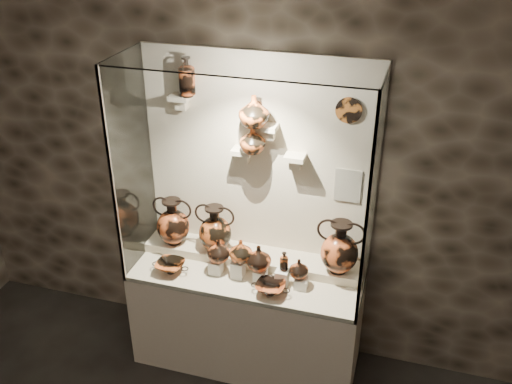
% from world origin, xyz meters
% --- Properties ---
extents(wall_back, '(5.00, 0.02, 3.20)m').
position_xyz_m(wall_back, '(0.00, 2.50, 1.60)').
color(wall_back, black).
rests_on(wall_back, ground).
extents(plinth, '(1.70, 0.60, 0.80)m').
position_xyz_m(plinth, '(0.00, 2.18, 0.40)').
color(plinth, beige).
rests_on(plinth, floor).
extents(front_tier, '(1.68, 0.58, 0.03)m').
position_xyz_m(front_tier, '(0.00, 2.18, 0.82)').
color(front_tier, beige).
rests_on(front_tier, plinth).
extents(rear_tier, '(1.70, 0.25, 0.10)m').
position_xyz_m(rear_tier, '(0.00, 2.35, 0.85)').
color(rear_tier, beige).
rests_on(rear_tier, plinth).
extents(back_panel, '(1.70, 0.03, 1.60)m').
position_xyz_m(back_panel, '(0.00, 2.50, 1.60)').
color(back_panel, beige).
rests_on(back_panel, plinth).
extents(glass_front, '(1.70, 0.01, 1.60)m').
position_xyz_m(glass_front, '(0.00, 1.88, 1.60)').
color(glass_front, white).
rests_on(glass_front, plinth).
extents(glass_left, '(0.01, 0.60, 1.60)m').
position_xyz_m(glass_left, '(-0.85, 2.18, 1.60)').
color(glass_left, white).
rests_on(glass_left, plinth).
extents(glass_right, '(0.01, 0.60, 1.60)m').
position_xyz_m(glass_right, '(0.85, 2.18, 1.60)').
color(glass_right, white).
rests_on(glass_right, plinth).
extents(glass_top, '(1.70, 0.60, 0.01)m').
position_xyz_m(glass_top, '(0.00, 2.18, 2.40)').
color(glass_top, white).
rests_on(glass_top, back_panel).
extents(frame_post_left, '(0.02, 0.02, 1.60)m').
position_xyz_m(frame_post_left, '(-0.84, 1.89, 1.60)').
color(frame_post_left, gray).
rests_on(frame_post_left, plinth).
extents(frame_post_right, '(0.02, 0.02, 1.60)m').
position_xyz_m(frame_post_right, '(0.84, 1.89, 1.60)').
color(frame_post_right, gray).
rests_on(frame_post_right, plinth).
extents(pedestal_a, '(0.09, 0.09, 0.10)m').
position_xyz_m(pedestal_a, '(-0.22, 2.13, 0.88)').
color(pedestal_a, silver).
rests_on(pedestal_a, front_tier).
extents(pedestal_b, '(0.09, 0.09, 0.13)m').
position_xyz_m(pedestal_b, '(-0.05, 2.13, 0.90)').
color(pedestal_b, silver).
rests_on(pedestal_b, front_tier).
extents(pedestal_c, '(0.09, 0.09, 0.09)m').
position_xyz_m(pedestal_c, '(0.12, 2.13, 0.88)').
color(pedestal_c, silver).
rests_on(pedestal_c, front_tier).
extents(pedestal_d, '(0.09, 0.09, 0.12)m').
position_xyz_m(pedestal_d, '(0.28, 2.13, 0.89)').
color(pedestal_d, silver).
rests_on(pedestal_d, front_tier).
extents(pedestal_e, '(0.09, 0.09, 0.08)m').
position_xyz_m(pedestal_e, '(0.42, 2.13, 0.87)').
color(pedestal_e, silver).
rests_on(pedestal_e, front_tier).
extents(bracket_ul, '(0.14, 0.12, 0.04)m').
position_xyz_m(bracket_ul, '(-0.55, 2.42, 2.05)').
color(bracket_ul, beige).
rests_on(bracket_ul, back_panel).
extents(bracket_ca, '(0.14, 0.12, 0.04)m').
position_xyz_m(bracket_ca, '(-0.10, 2.42, 1.70)').
color(bracket_ca, beige).
rests_on(bracket_ca, back_panel).
extents(bracket_cb, '(0.10, 0.12, 0.04)m').
position_xyz_m(bracket_cb, '(0.10, 2.42, 1.90)').
color(bracket_cb, beige).
rests_on(bracket_cb, back_panel).
extents(bracket_cc, '(0.14, 0.12, 0.04)m').
position_xyz_m(bracket_cc, '(0.28, 2.42, 1.70)').
color(bracket_cc, beige).
rests_on(bracket_cc, back_panel).
extents(amphora_left, '(0.35, 0.35, 0.38)m').
position_xyz_m(amphora_left, '(-0.63, 2.32, 1.09)').
color(amphora_left, '#B84D23').
rests_on(amphora_left, rear_tier).
extents(amphora_mid, '(0.32, 0.32, 0.37)m').
position_xyz_m(amphora_mid, '(-0.29, 2.32, 1.09)').
color(amphora_mid, '#C75723').
rests_on(amphora_mid, rear_tier).
extents(amphora_right, '(0.39, 0.39, 0.40)m').
position_xyz_m(amphora_right, '(0.65, 2.31, 1.10)').
color(amphora_right, '#B84D23').
rests_on(amphora_right, rear_tier).
extents(jug_a, '(0.20, 0.20, 0.18)m').
position_xyz_m(jug_a, '(-0.20, 2.14, 1.02)').
color(jug_a, '#B84D23').
rests_on(jug_a, pedestal_a).
extents(jug_b, '(0.19, 0.19, 0.18)m').
position_xyz_m(jug_b, '(-0.03, 2.14, 1.05)').
color(jug_b, '#C75723').
rests_on(jug_b, pedestal_b).
extents(jug_c, '(0.23, 0.23, 0.19)m').
position_xyz_m(jug_c, '(0.10, 2.15, 1.01)').
color(jug_c, '#B84D23').
rests_on(jug_c, pedestal_c).
extents(jug_e, '(0.16, 0.16, 0.14)m').
position_xyz_m(jug_e, '(0.40, 2.15, 0.98)').
color(jug_e, '#B84D23').
rests_on(jug_e, pedestal_e).
extents(lekythos_small, '(0.10, 0.10, 0.16)m').
position_xyz_m(lekythos_small, '(0.29, 2.14, 1.03)').
color(lekythos_small, '#C75723').
rests_on(lekythos_small, pedestal_d).
extents(kylix_left, '(0.31, 0.28, 0.11)m').
position_xyz_m(kylix_left, '(-0.54, 2.04, 0.88)').
color(kylix_left, '#C75723').
rests_on(kylix_left, front_tier).
extents(kylix_right, '(0.27, 0.23, 0.11)m').
position_xyz_m(kylix_right, '(0.23, 2.00, 0.88)').
color(kylix_right, '#B84D23').
rests_on(kylix_right, front_tier).
extents(lekythos_tall, '(0.16, 0.16, 0.30)m').
position_xyz_m(lekythos_tall, '(-0.48, 2.41, 2.22)').
color(lekythos_tall, '#B84D23').
rests_on(lekythos_tall, bracket_ul).
extents(ovoid_vase_a, '(0.22, 0.22, 0.19)m').
position_xyz_m(ovoid_vase_a, '(-0.01, 2.38, 1.81)').
color(ovoid_vase_a, '#C75723').
rests_on(ovoid_vase_a, bracket_ca).
extents(ovoid_vase_b, '(0.21, 0.21, 0.22)m').
position_xyz_m(ovoid_vase_b, '(0.00, 2.37, 2.03)').
color(ovoid_vase_b, '#C75723').
rests_on(ovoid_vase_b, bracket_cb).
extents(wall_plate, '(0.18, 0.02, 0.18)m').
position_xyz_m(wall_plate, '(0.62, 2.47, 2.06)').
color(wall_plate, '#AC5B21').
rests_on(wall_plate, back_panel).
extents(info_placard, '(0.19, 0.01, 0.25)m').
position_xyz_m(info_placard, '(0.65, 2.47, 1.51)').
color(info_placard, beige).
rests_on(info_placard, back_panel).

